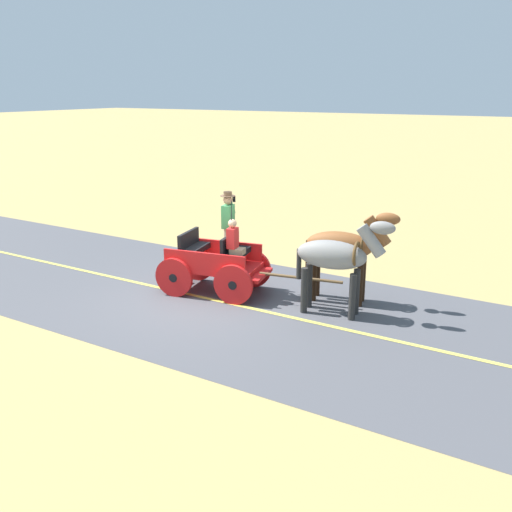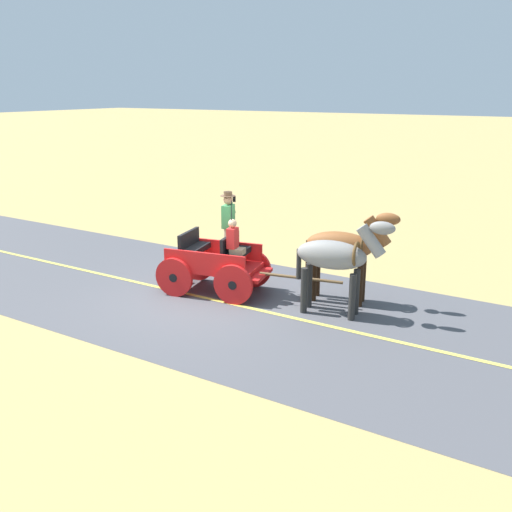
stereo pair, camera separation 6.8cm
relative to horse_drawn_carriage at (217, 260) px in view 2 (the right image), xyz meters
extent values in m
plane|color=tan|center=(0.54, -0.04, -0.82)|extent=(200.00, 200.00, 0.00)
cube|color=#4C4C51|center=(0.54, -0.04, -0.81)|extent=(6.40, 160.00, 0.01)
cube|color=#DBCC4C|center=(0.54, -0.04, -0.81)|extent=(0.12, 160.00, 0.00)
cube|color=red|center=(0.02, -0.08, -0.16)|extent=(1.59, 2.39, 0.12)
cube|color=red|center=(-0.54, -0.19, 0.12)|extent=(0.45, 2.06, 0.44)
cube|color=red|center=(0.58, 0.02, 0.12)|extent=(0.45, 2.06, 0.44)
cube|color=red|center=(-0.21, 1.12, -0.26)|extent=(1.11, 0.44, 0.08)
cube|color=red|center=(0.24, -1.26, -0.34)|extent=(0.74, 0.33, 0.06)
cube|color=black|center=(-0.09, 0.51, 0.22)|extent=(1.07, 0.54, 0.14)
cube|color=black|center=(-0.06, 0.34, 0.44)|extent=(1.02, 0.27, 0.44)
cube|color=black|center=(0.11, -0.57, 0.22)|extent=(1.07, 0.54, 0.14)
cube|color=black|center=(0.15, -0.74, 0.44)|extent=(1.02, 0.27, 0.44)
cylinder|color=red|center=(-0.76, 0.55, -0.34)|extent=(0.28, 0.96, 0.96)
cylinder|color=black|center=(-0.76, 0.55, -0.34)|extent=(0.16, 0.23, 0.21)
cylinder|color=red|center=(0.51, 0.80, -0.34)|extent=(0.28, 0.96, 0.96)
cylinder|color=black|center=(0.51, 0.80, -0.34)|extent=(0.16, 0.23, 0.21)
cylinder|color=red|center=(-0.48, -0.96, -0.34)|extent=(0.28, 0.96, 0.96)
cylinder|color=black|center=(-0.48, -0.96, -0.34)|extent=(0.16, 0.23, 0.21)
cylinder|color=red|center=(0.80, -0.72, -0.34)|extent=(0.28, 0.96, 0.96)
cylinder|color=black|center=(0.80, -0.72, -0.34)|extent=(0.16, 0.23, 0.21)
cylinder|color=brown|center=(-0.39, 2.08, -0.21)|extent=(0.44, 1.98, 0.07)
cylinder|color=black|center=(0.20, 0.57, 0.92)|extent=(0.02, 0.02, 1.30)
cylinder|color=#998466|center=(-0.19, 0.21, 0.35)|extent=(0.22, 0.22, 0.90)
cube|color=#387F47|center=(-0.19, 0.21, 1.08)|extent=(0.38, 0.28, 0.56)
sphere|color=#9E7051|center=(-0.19, 0.21, 1.48)|extent=(0.22, 0.22, 0.22)
cylinder|color=#473323|center=(-0.19, 0.21, 1.58)|extent=(0.36, 0.36, 0.01)
cylinder|color=#473323|center=(-0.19, 0.21, 1.63)|extent=(0.20, 0.20, 0.10)
cylinder|color=#387F47|center=(-0.37, 0.22, 1.26)|extent=(0.27, 0.13, 0.32)
cube|color=black|center=(-0.44, 0.23, 1.46)|extent=(0.03, 0.07, 0.14)
cube|color=#998466|center=(0.13, 0.68, 0.36)|extent=(0.33, 0.37, 0.14)
cube|color=red|center=(0.15, 0.56, 0.67)|extent=(0.33, 0.25, 0.48)
sphere|color=tan|center=(0.15, 0.56, 1.02)|extent=(0.20, 0.20, 0.20)
ellipsoid|color=brown|center=(-0.95, 2.79, 0.55)|extent=(0.85, 1.64, 0.64)
cylinder|color=black|center=(-1.23, 3.29, -0.29)|extent=(0.15, 0.15, 1.05)
cylinder|color=black|center=(-0.88, 3.36, -0.29)|extent=(0.15, 0.15, 1.05)
cylinder|color=black|center=(-1.02, 2.22, -0.29)|extent=(0.15, 0.15, 1.05)
cylinder|color=black|center=(-0.67, 2.29, -0.29)|extent=(0.15, 0.15, 1.05)
cylinder|color=brown|center=(-1.11, 3.62, 0.95)|extent=(0.38, 0.69, 0.73)
ellipsoid|color=brown|center=(-1.15, 3.83, 1.26)|extent=(0.32, 0.57, 0.28)
cube|color=black|center=(-1.11, 3.60, 0.99)|extent=(0.15, 0.50, 0.56)
cylinder|color=black|center=(-0.81, 2.06, 0.25)|extent=(0.11, 0.11, 0.70)
torus|color=brown|center=(-1.05, 3.32, 0.63)|extent=(0.55, 0.17, 0.55)
ellipsoid|color=gray|center=(-0.14, 2.94, 0.55)|extent=(0.77, 1.62, 0.64)
cylinder|color=#272726|center=(-0.39, 3.46, -0.29)|extent=(0.15, 0.15, 1.05)
cylinder|color=#272726|center=(-0.03, 3.51, -0.29)|extent=(0.15, 0.15, 1.05)
cylinder|color=#272726|center=(-0.24, 2.38, -0.29)|extent=(0.15, 0.15, 1.05)
cylinder|color=#272726|center=(0.12, 2.43, -0.29)|extent=(0.15, 0.15, 1.05)
cylinder|color=gray|center=(-0.25, 3.78, 0.95)|extent=(0.35, 0.68, 0.73)
ellipsoid|color=gray|center=(-0.28, 4.00, 1.26)|extent=(0.29, 0.57, 0.28)
cube|color=#272726|center=(-0.25, 3.76, 0.99)|extent=(0.13, 0.51, 0.56)
cylinder|color=#272726|center=(-0.03, 2.21, 0.25)|extent=(0.11, 0.11, 0.70)
torus|color=brown|center=(-0.21, 3.48, 0.63)|extent=(0.55, 0.15, 0.55)
camera|label=1|loc=(10.75, 7.50, 4.03)|focal=39.30mm
camera|label=2|loc=(10.72, 7.55, 4.03)|focal=39.30mm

